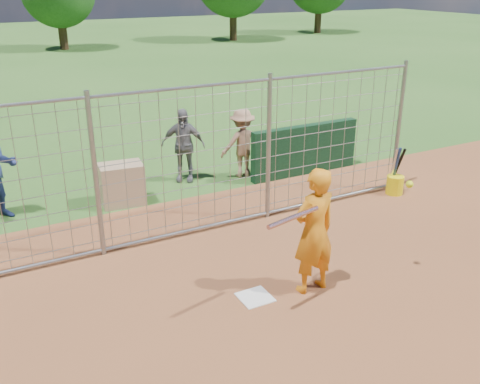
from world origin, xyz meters
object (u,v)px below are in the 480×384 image
bystander_b (183,145)px  equipment_bin (122,184)px  batter (314,231)px  bystander_c (242,143)px  bucket_with_bats (395,182)px

bystander_b → equipment_bin: (-1.52, -0.62, -0.39)m
batter → bystander_c: size_ratio=1.21×
equipment_bin → bucket_with_bats: 5.38m
bystander_b → bystander_c: bearing=14.5°
batter → bystander_c: (1.31, 4.46, -0.15)m
bystander_c → batter: bearing=78.2°
bystander_c → bucket_with_bats: bystander_c is taller
bucket_with_bats → bystander_b: bearing=141.9°
equipment_bin → batter: bearing=-64.9°
bystander_b → equipment_bin: 1.69m
bystander_b → bystander_c: (1.22, -0.36, -0.04)m
batter → bystander_c: batter is taller
bystander_b → bucket_with_bats: bystander_b is taller
equipment_bin → bucket_with_bats: (4.96, -2.07, -0.15)m
batter → equipment_bin: (-1.44, 4.20, -0.50)m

